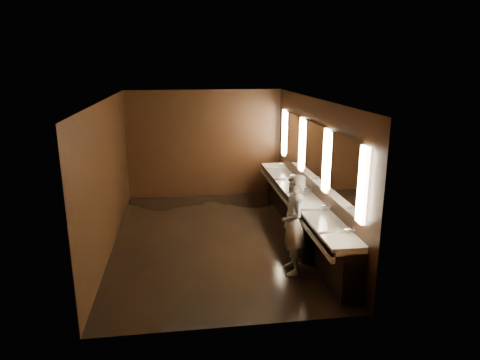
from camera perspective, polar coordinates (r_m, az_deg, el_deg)
name	(u,v)px	position (r m, az deg, el deg)	size (l,w,h in m)	color
floor	(215,239)	(8.77, -3.34, -7.89)	(6.00, 6.00, 0.00)	black
ceiling	(213,99)	(8.08, -3.65, 10.67)	(4.00, 6.00, 0.02)	#2D2D2B
wall_back	(205,144)	(11.24, -4.72, 4.78)	(4.00, 0.02, 2.80)	black
wall_front	(233,231)	(5.47, -0.96, -6.77)	(4.00, 0.02, 2.80)	black
wall_left	(108,176)	(8.41, -17.21, 0.49)	(0.02, 6.00, 2.80)	black
wall_right	(313,169)	(8.69, 9.77, 1.45)	(0.02, 6.00, 2.80)	black
sink_counter	(302,212)	(8.89, 8.23, -4.25)	(0.55, 5.40, 1.01)	black
mirror_band	(313,152)	(8.61, 9.75, 3.70)	(0.06, 5.03, 1.15)	#FBE2B2
person	(293,225)	(7.22, 7.14, -5.93)	(0.62, 0.41, 1.70)	#849AC5
trash_bin	(308,249)	(7.84, 9.09, -9.02)	(0.32, 0.32, 0.50)	black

